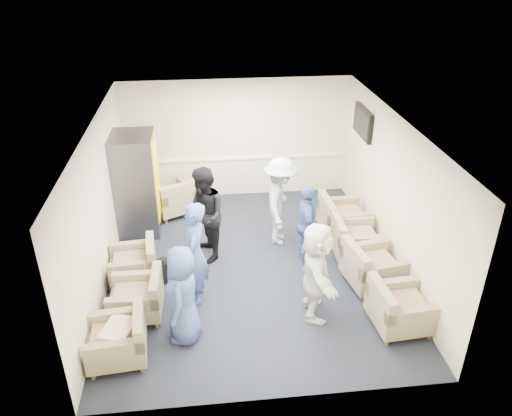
{
  "coord_description": "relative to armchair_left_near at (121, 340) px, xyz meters",
  "views": [
    {
      "loc": [
        -0.74,
        -7.48,
        5.22
      ],
      "look_at": [
        0.12,
        0.2,
        1.1
      ],
      "focal_mm": 35.0,
      "sensor_mm": 36.0,
      "label": 1
    }
  ],
  "objects": [
    {
      "name": "right_wall",
      "position": [
        4.53,
        2.04,
        1.03
      ],
      "size": [
        0.02,
        6.0,
        2.7
      ],
      "primitive_type": "cube",
      "color": "beige",
      "rests_on": "floor"
    },
    {
      "name": "front_wall",
      "position": [
        2.03,
        -0.96,
        1.03
      ],
      "size": [
        5.0,
        0.02,
        2.7
      ],
      "primitive_type": "cube",
      "color": "beige",
      "rests_on": "floor"
    },
    {
      "name": "pillow",
      "position": [
        -0.01,
        -0.01,
        0.18
      ],
      "size": [
        0.51,
        0.59,
        0.15
      ],
      "primitive_type": "cube",
      "rotation": [
        0.0,
        0.0,
        -1.87
      ],
      "color": "silver",
      "rests_on": "armchair_left_near"
    },
    {
      "name": "backpack",
      "position": [
        0.51,
        1.78,
        -0.06
      ],
      "size": [
        0.34,
        0.29,
        0.5
      ],
      "rotation": [
        0.0,
        0.0,
        0.31
      ],
      "color": "black",
      "rests_on": "floor"
    },
    {
      "name": "person_back_right",
      "position": [
        2.68,
        2.86,
        0.56
      ],
      "size": [
        0.9,
        1.25,
        1.75
      ],
      "primitive_type": "imported",
      "rotation": [
        0.0,
        0.0,
        1.33
      ],
      "color": "silver",
      "rests_on": "floor"
    },
    {
      "name": "armchair_left_near",
      "position": [
        0.0,
        0.0,
        0.0
      ],
      "size": [
        0.87,
        0.87,
        0.64
      ],
      "rotation": [
        0.0,
        0.0,
        -1.48
      ],
      "color": "#8A7D59",
      "rests_on": "floor"
    },
    {
      "name": "vending_machine",
      "position": [
        -0.06,
        3.65,
        0.7
      ],
      "size": [
        0.82,
        0.96,
        2.03
      ],
      "color": "#505058",
      "rests_on": "floor"
    },
    {
      "name": "armchair_corner",
      "position": [
        0.6,
        4.24,
        0.02
      ],
      "size": [
        1.15,
        1.15,
        0.69
      ],
      "rotation": [
        0.0,
        0.0,
        3.62
      ],
      "color": "#8A7D59",
      "rests_on": "floor"
    },
    {
      "name": "armchair_right_far",
      "position": [
        3.93,
        3.01,
        0.02
      ],
      "size": [
        0.9,
        0.9,
        0.69
      ],
      "rotation": [
        0.0,
        0.0,
        1.62
      ],
      "color": "#8A7D59",
      "rests_on": "floor"
    },
    {
      "name": "armchair_right_midnear",
      "position": [
        3.98,
        1.28,
        0.02
      ],
      "size": [
        0.99,
        0.99,
        0.69
      ],
      "rotation": [
        0.0,
        0.0,
        1.74
      ],
      "color": "#8A7D59",
      "rests_on": "floor"
    },
    {
      "name": "armchair_right_near",
      "position": [
        4.07,
        0.19,
        0.02
      ],
      "size": [
        0.9,
        0.9,
        0.67
      ],
      "rotation": [
        0.0,
        0.0,
        1.65
      ],
      "color": "#8A7D59",
      "rests_on": "floor"
    },
    {
      "name": "person_mid_right",
      "position": [
        3.05,
        2.13,
        0.44
      ],
      "size": [
        0.4,
        0.9,
        1.51
      ],
      "primitive_type": "imported",
      "rotation": [
        0.0,
        0.0,
        1.54
      ],
      "color": "#415A9C",
      "rests_on": "floor"
    },
    {
      "name": "floor",
      "position": [
        2.03,
        2.04,
        -0.32
      ],
      "size": [
        6.0,
        6.0,
        0.0
      ],
      "primitive_type": "plane",
      "color": "black",
      "rests_on": "ground"
    },
    {
      "name": "tv",
      "position": [
        4.47,
        3.84,
        1.73
      ],
      "size": [
        0.1,
        1.0,
        0.58
      ],
      "color": "black",
      "rests_on": "right_wall"
    },
    {
      "name": "person_front_left",
      "position": [
        0.89,
        0.34,
        0.46
      ],
      "size": [
        0.61,
        0.83,
        1.55
      ],
      "primitive_type": "imported",
      "rotation": [
        0.0,
        0.0,
        -1.73
      ],
      "color": "#415A9C",
      "rests_on": "floor"
    },
    {
      "name": "armchair_left_mid",
      "position": [
        0.17,
        0.91,
        -0.0
      ],
      "size": [
        0.81,
        0.81,
        0.63
      ],
      "rotation": [
        0.0,
        0.0,
        -1.59
      ],
      "color": "#8A7D59",
      "rests_on": "floor"
    },
    {
      "name": "back_wall",
      "position": [
        2.03,
        5.04,
        1.03
      ],
      "size": [
        5.0,
        0.02,
        2.7
      ],
      "primitive_type": "cube",
      "color": "beige",
      "rests_on": "floor"
    },
    {
      "name": "armchair_left_far",
      "position": [
        0.03,
        1.88,
        -0.01
      ],
      "size": [
        0.84,
        0.84,
        0.62
      ],
      "rotation": [
        0.0,
        0.0,
        -1.49
      ],
      "color": "#8A7D59",
      "rests_on": "floor"
    },
    {
      "name": "armchair_right_midfar",
      "position": [
        3.96,
        2.21,
        0.01
      ],
      "size": [
        0.85,
        0.85,
        0.66
      ],
      "rotation": [
        0.0,
        0.0,
        1.54
      ],
      "color": "#8A7D59",
      "rests_on": "floor"
    },
    {
      "name": "chair_rail",
      "position": [
        2.03,
        5.02,
        0.58
      ],
      "size": [
        4.98,
        0.04,
        0.06
      ],
      "primitive_type": "cube",
      "color": "white",
      "rests_on": "back_wall"
    },
    {
      "name": "person_back_left",
      "position": [
        1.24,
        2.43,
        0.58
      ],
      "size": [
        0.87,
        1.01,
        1.8
      ],
      "primitive_type": "imported",
      "rotation": [
        0.0,
        0.0,
        -1.32
      ],
      "color": "black",
      "rests_on": "floor"
    },
    {
      "name": "ceiling",
      "position": [
        2.03,
        2.04,
        2.38
      ],
      "size": [
        6.0,
        6.0,
        0.0
      ],
      "primitive_type": "plane",
      "rotation": [
        3.14,
        0.0,
        0.0
      ],
      "color": "white",
      "rests_on": "back_wall"
    },
    {
      "name": "left_wall",
      "position": [
        -0.47,
        2.04,
        1.03
      ],
      "size": [
        0.02,
        6.0,
        2.7
      ],
      "primitive_type": "cube",
      "color": "beige",
      "rests_on": "floor"
    },
    {
      "name": "person_front_right",
      "position": [
        2.9,
        0.65,
        0.49
      ],
      "size": [
        0.63,
        1.55,
        1.62
      ],
      "primitive_type": "imported",
      "rotation": [
        0.0,
        0.0,
        1.47
      ],
      "color": "white",
      "rests_on": "floor"
    },
    {
      "name": "person_mid_left",
      "position": [
        1.06,
        1.21,
        0.57
      ],
      "size": [
        0.47,
        0.68,
        1.77
      ],
      "primitive_type": "imported",
      "rotation": [
        0.0,
        0.0,
        -1.65
      ],
      "color": "#415A9C",
      "rests_on": "floor"
    }
  ]
}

